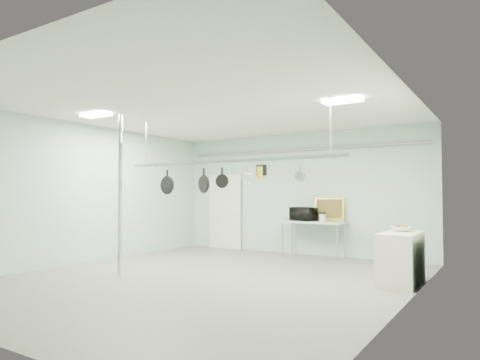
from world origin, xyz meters
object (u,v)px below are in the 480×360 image
Objects in this scene: pot_rack at (226,160)px; skillet_mid at (204,181)px; microwave at (304,214)px; fruit_bowl at (401,229)px; coffee_canister at (323,218)px; side_cabinet at (401,258)px; prep_table at (313,224)px; chrome_pole at (120,193)px; skillet_left at (167,182)px; skillet_right at (222,177)px.

skillet_mid is at bearing 180.00° from pot_rack.
fruit_bowl is at bearing 162.68° from microwave.
pot_rack is at bearing -102.57° from coffee_canister.
coffee_canister is (-2.25, 2.05, 0.55)m from side_cabinet.
fruit_bowl is (2.51, -1.97, 0.11)m from prep_table.
chrome_pole is 5.37m from side_cabinet.
microwave is (2.04, 4.21, -0.52)m from chrome_pole.
pot_rack is 12.94× the size of fruit_bowl.
pot_rack is 3.45m from fruit_bowl.
skillet_left reaches higher than prep_table.
skillet_right is (-0.48, -3.30, 1.07)m from prep_table.
fruit_bowl is (2.21, -1.82, -0.05)m from coffee_canister.
side_cabinet is 3.09m from coffee_canister.
skillet_mid is 1.34× the size of skillet_right.
side_cabinet is at bearing 6.37° from skillet_right.
chrome_pole is 1.02m from skillet_left.
coffee_canister is at bearing 89.81° from skillet_mid.
skillet_right is at bearing -156.03° from fruit_bowl.
prep_table is 0.37m from coffee_canister.
chrome_pole is at bearing 82.25° from microwave.
skillet_right is (-0.08, 0.00, -0.33)m from pot_rack.
pot_rack reaches higher than skillet_right.
side_cabinet is at bearing 19.00° from skillet_left.
skillet_left and skillet_mid have the same top height.
side_cabinet is at bearing 38.60° from skillet_mid.
skillet_mid and skillet_right have the same top height.
chrome_pole is 2.67× the size of side_cabinet.
microwave is at bearing 87.61° from pot_rack.
fruit_bowl is 3.79m from skillet_mid.
skillet_right is at bearing 180.00° from pot_rack.
skillet_left is 1.41× the size of skillet_right.
microwave is 1.65× the size of skillet_right.
side_cabinet is 3.22× the size of skillet_right.
coffee_canister is at bearing 62.43° from skillet_right.
skillet_right is at bearing 5.07° from skillet_left.
skillet_left and skillet_right have the same top height.
fruit_bowl is 4.68m from skillet_left.
microwave is 3.76m from skillet_left.
skillet_left is (-1.88, -3.30, 0.99)m from prep_table.
skillet_right is at bearing 26.36° from chrome_pole.
pot_rack is at bearing 21.02° from skillet_mid.
skillet_right is (0.44, 0.00, 0.06)m from skillet_mid.
skillet_mid is at bearing 33.13° from chrome_pole.
chrome_pole is 2.19m from pot_rack.
coffee_canister is 3.37m from skillet_right.
coffee_canister is at bearing -25.75° from prep_table.
skillet_left is at bearing 180.00° from pot_rack.
skillet_mid is at bearing 96.83° from microwave.
skillet_mid reaches higher than microwave.
fruit_bowl is 0.74× the size of skillet_mid.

